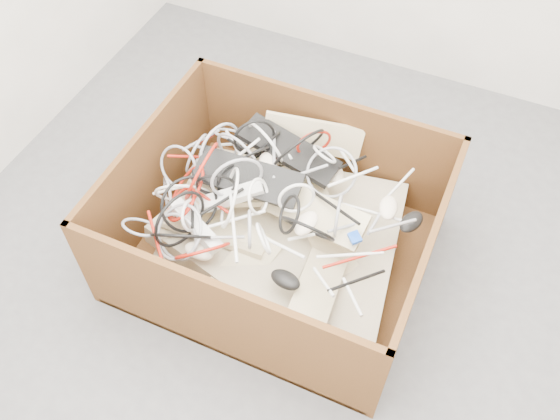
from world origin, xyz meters
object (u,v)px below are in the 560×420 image
at_px(cardboard_box, 274,237).
at_px(power_strip_right, 195,225).
at_px(vga_plug, 355,237).
at_px(power_strip_left, 225,198).

relative_size(cardboard_box, power_strip_right, 4.53).
bearing_deg(vga_plug, power_strip_right, -117.69).
xyz_separation_m(power_strip_right, vga_plug, (0.56, 0.19, 0.00)).
bearing_deg(power_strip_right, power_strip_left, 94.40).
bearing_deg(power_strip_left, vga_plug, -28.68).
height_order(cardboard_box, vga_plug, cardboard_box).
distance_m(power_strip_left, vga_plug, 0.51).
relative_size(cardboard_box, vga_plug, 26.16).
distance_m(cardboard_box, power_strip_left, 0.30).
relative_size(power_strip_right, vga_plug, 5.77).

